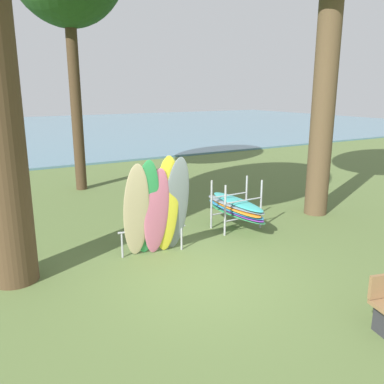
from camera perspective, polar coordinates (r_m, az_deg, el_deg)
ground_plane at (r=7.91m, az=0.88°, el=-11.55°), size 80.00×80.00×0.00m
lake_water at (r=36.82m, az=-24.69°, el=7.70°), size 80.00×36.00×0.10m
leaning_board_pile at (r=8.34m, az=-4.99°, el=-2.44°), size 1.52×0.95×2.21m
board_storage_rack at (r=10.27m, az=6.14°, el=-2.16°), size 1.15×2.13×1.25m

